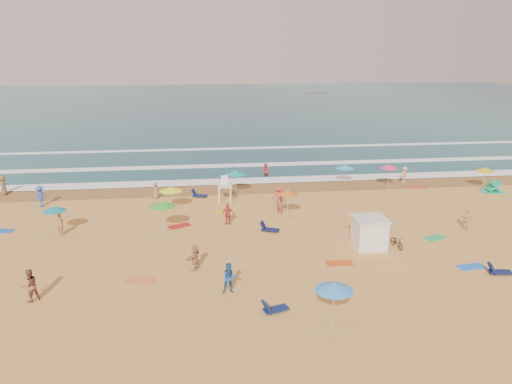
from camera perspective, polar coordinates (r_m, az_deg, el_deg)
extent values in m
plane|color=gold|center=(36.41, -0.46, -4.94)|extent=(220.00, 220.00, 0.00)
cube|color=#0C4756|center=(118.53, -5.17, 9.78)|extent=(220.00, 140.00, 0.18)
plane|color=olive|center=(48.22, -2.16, 0.39)|extent=(220.00, 220.00, 0.00)
cube|color=white|center=(50.60, -2.40, 1.26)|extent=(200.00, 2.20, 0.05)
cube|color=white|center=(57.37, -2.98, 3.05)|extent=(200.00, 1.60, 0.05)
cube|color=white|center=(67.13, -3.60, 4.97)|extent=(200.00, 1.20, 0.05)
cube|color=silver|center=(34.79, 12.81, -4.63)|extent=(2.00, 2.00, 2.00)
cube|color=silver|center=(34.43, 12.92, -2.98)|extent=(2.20, 2.20, 0.12)
imported|color=black|center=(35.41, 15.82, -5.49)|extent=(0.70, 1.63, 0.83)
cone|color=#EBFF1A|center=(41.73, -9.71, 0.34)|extent=(1.92, 1.92, 0.35)
cone|color=green|center=(36.51, -10.68, -1.36)|extent=(1.91, 1.91, 0.35)
cone|color=#328BE2|center=(24.27, 8.94, -10.67)|extent=(1.87, 1.87, 0.35)
cone|color=#E25817|center=(39.04, 3.67, -0.03)|extent=(1.56, 1.56, 0.35)
cone|color=gold|center=(52.00, 24.73, 2.37)|extent=(1.73, 1.73, 0.35)
cone|color=#117E8D|center=(38.51, -22.07, -1.77)|extent=(1.62, 1.62, 0.35)
cone|color=#12978A|center=(45.34, -2.37, 2.24)|extent=(1.84, 1.84, 0.35)
cone|color=#329FE4|center=(49.75, 10.15, 2.88)|extent=(1.78, 1.78, 0.35)
cone|color=#E43274|center=(49.01, 14.98, 2.83)|extent=(1.72, 1.72, 0.35)
cube|color=#0E1D4A|center=(26.41, 2.30, -13.21)|extent=(1.41, 0.94, 0.34)
cube|color=#0E1548|center=(37.01, 1.63, -4.31)|extent=(1.42, 1.03, 0.34)
cube|color=#0E1947|center=(33.69, 26.13, -8.19)|extent=(1.37, 0.74, 0.34)
cube|color=#0F194E|center=(45.64, -6.43, -0.40)|extent=(1.40, 0.88, 0.34)
cube|color=blue|center=(41.71, -27.04, -3.98)|extent=(1.85, 1.21, 0.03)
cube|color=yellow|center=(41.66, -3.61, -2.19)|extent=(1.73, 0.93, 0.03)
cube|color=orange|center=(30.40, -13.13, -9.82)|extent=(1.78, 1.02, 0.03)
cube|color=red|center=(38.61, -8.72, -3.86)|extent=(1.90, 1.57, 0.03)
cube|color=blue|center=(34.08, 23.37, -7.85)|extent=(1.79, 1.05, 0.03)
cube|color=#29A65C|center=(38.09, 19.82, -4.95)|extent=(1.90, 1.47, 0.03)
cube|color=#D14917|center=(32.26, 9.53, -8.03)|extent=(1.72, 0.91, 0.03)
cube|color=#BF352D|center=(51.09, 18.01, 0.51)|extent=(1.81, 1.11, 0.03)
imported|color=#986946|center=(45.75, -11.40, 0.17)|extent=(0.70, 0.85, 1.49)
imported|color=#22519F|center=(27.94, -3.03, -9.82)|extent=(0.91, 0.73, 1.77)
imported|color=tan|center=(52.13, 16.62, 1.88)|extent=(1.25, 1.02, 1.69)
imported|color=brown|center=(29.64, -24.44, -9.69)|extent=(1.13, 1.12, 1.85)
imported|color=brown|center=(51.56, -26.92, 0.69)|extent=(0.86, 1.03, 1.81)
imported|color=red|center=(52.49, 1.11, 2.37)|extent=(0.97, 1.03, 1.68)
imported|color=tan|center=(40.42, 22.92, -2.96)|extent=(0.95, 0.62, 1.51)
imported|color=#A1664A|center=(38.76, -21.42, -3.35)|extent=(0.64, 0.77, 1.81)
imported|color=brown|center=(40.64, 2.70, -1.49)|extent=(0.69, 0.66, 1.59)
imported|color=blue|center=(51.60, -2.63, 2.09)|extent=(0.70, 0.70, 1.64)
imported|color=tan|center=(30.90, -7.03, -7.42)|extent=(1.16, 1.56, 1.63)
imported|color=blue|center=(46.31, -23.44, -0.45)|extent=(1.32, 1.34, 1.85)
imported|color=red|center=(42.42, 2.59, -0.54)|extent=(1.36, 1.05, 1.85)
imported|color=#BD2F30|center=(38.31, -3.24, -2.55)|extent=(1.00, 0.45, 1.67)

